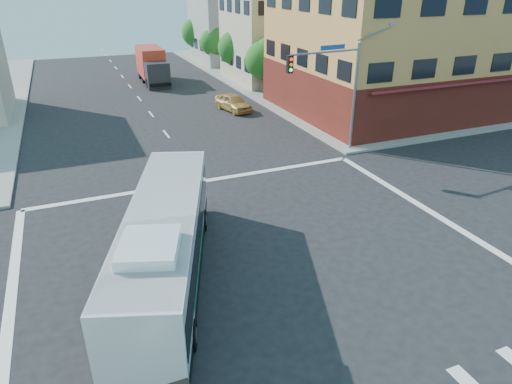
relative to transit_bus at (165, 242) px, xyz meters
name	(u,v)px	position (x,y,z in m)	size (l,w,h in m)	color
ground	(270,270)	(3.88, -0.93, -1.69)	(120.00, 120.00, 0.00)	black
sidewalk_ne	(404,67)	(38.88, 34.07, -1.62)	(50.00, 50.00, 0.15)	gray
corner_building_ne	(398,40)	(23.87, 17.55, 4.19)	(18.10, 15.44, 14.00)	#CE8C4A
building_east_near	(285,38)	(20.86, 33.05, 2.81)	(12.06, 10.06, 9.00)	tan
building_east_far	(240,23)	(20.86, 47.05, 3.31)	(12.06, 10.06, 10.00)	gray
signal_mast_ne	(334,78)	(12.96, 9.69, 3.29)	(7.91, 1.13, 8.07)	slate
street_tree_a	(265,58)	(15.78, 26.99, 1.89)	(3.60, 3.60, 5.53)	#362513
street_tree_b	(236,46)	(15.78, 34.99, 2.06)	(3.80, 3.80, 5.79)	#362513
street_tree_c	(214,40)	(15.78, 42.99, 1.77)	(3.40, 3.40, 5.29)	#362513
street_tree_d	(197,31)	(15.78, 50.99, 2.19)	(4.00, 4.00, 6.03)	#362513
transit_bus	(165,242)	(0.00, 0.00, 0.00)	(6.22, 11.87, 3.46)	black
box_truck	(152,66)	(6.67, 37.02, 0.09)	(2.61, 8.24, 3.68)	#26272B
parked_car	(233,102)	(10.82, 22.43, -0.97)	(1.71, 4.25, 1.45)	#BD9046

